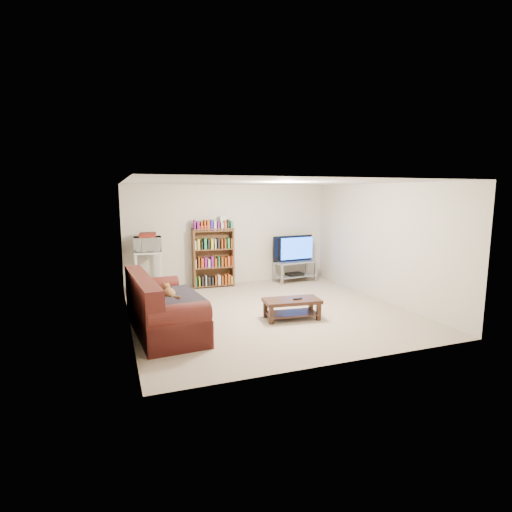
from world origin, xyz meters
name	(u,v)px	position (x,y,z in m)	size (l,w,h in m)	color
floor	(268,311)	(0.00, 0.00, 0.00)	(5.00, 5.00, 0.00)	#C6AF93
ceiling	(269,182)	(0.00, 0.00, 2.40)	(5.00, 5.00, 0.00)	white
wall_back	(230,235)	(0.00, 2.50, 1.20)	(5.00, 5.00, 0.00)	silver
wall_front	(343,274)	(0.00, -2.50, 1.20)	(5.00, 5.00, 0.00)	silver
wall_left	(127,256)	(-2.50, 0.00, 1.20)	(5.00, 5.00, 0.00)	silver
wall_right	(381,242)	(2.50, 0.00, 1.20)	(5.00, 5.00, 0.00)	silver
sofa	(159,312)	(-2.06, -0.42, 0.32)	(1.09, 2.22, 0.92)	#541A15
blanket	(173,299)	(-1.86, -0.55, 0.54)	(0.83, 1.08, 0.10)	#25212A
cat	(170,293)	(-1.88, -0.35, 0.60)	(0.24, 0.59, 0.18)	brown
coffee_table	(292,305)	(0.21, -0.58, 0.25)	(1.04, 0.60, 0.36)	#331C12
remote	(298,299)	(0.30, -0.64, 0.37)	(0.16, 0.04, 0.02)	black
tv_stand	(295,268)	(1.58, 2.12, 0.35)	(1.07, 0.56, 0.52)	#999EA3
television	(295,249)	(1.58, 2.12, 0.83)	(1.11, 0.15, 0.64)	black
dvd_player	(295,274)	(1.58, 2.12, 0.19)	(0.41, 0.29, 0.06)	black
bookshelf	(213,257)	(-0.47, 2.30, 0.72)	(0.98, 0.34, 1.39)	brown
shelf_clutter	(217,224)	(-0.37, 2.31, 1.50)	(0.71, 0.23, 0.28)	silver
microwave_stand	(148,267)	(-1.98, 2.12, 0.61)	(0.62, 0.47, 0.95)	silver
microwave	(148,244)	(-1.98, 2.12, 1.11)	(0.58, 0.40, 0.32)	silver
game_boxes	(147,236)	(-1.98, 2.12, 1.29)	(0.34, 0.30, 0.05)	maroon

